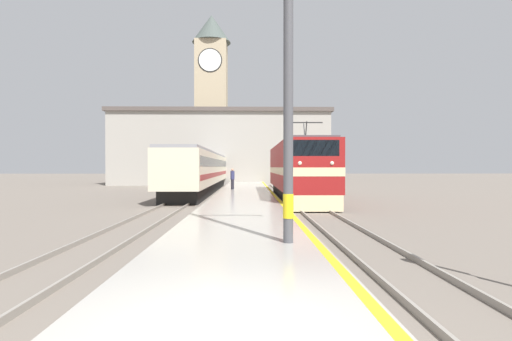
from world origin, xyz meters
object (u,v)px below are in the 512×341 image
catenary_mast (292,60)px  person_on_platform (232,178)px  clock_tower (212,92)px  passenger_train (214,170)px  locomotive_train (297,171)px

catenary_mast → person_on_platform: catenary_mast is taller
catenary_mast → clock_tower: clock_tower is taller
passenger_train → person_on_platform: (2.93, -16.04, -0.59)m
locomotive_train → passenger_train: 23.08m
clock_tower → catenary_mast: bearing=-82.6°
passenger_train → clock_tower: size_ratio=1.96×
locomotive_train → clock_tower: bearing=104.0°
person_on_platform → clock_tower: (-4.70, 31.77, 13.00)m
locomotive_train → clock_tower: size_ratio=0.57×
catenary_mast → clock_tower: bearing=97.4°
passenger_train → person_on_platform: passenger_train is taller
passenger_train → person_on_platform: bearing=-79.7°
passenger_train → catenary_mast: bearing=-82.2°
catenary_mast → clock_tower: size_ratio=0.33×
locomotive_train → catenary_mast: size_ratio=1.70×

